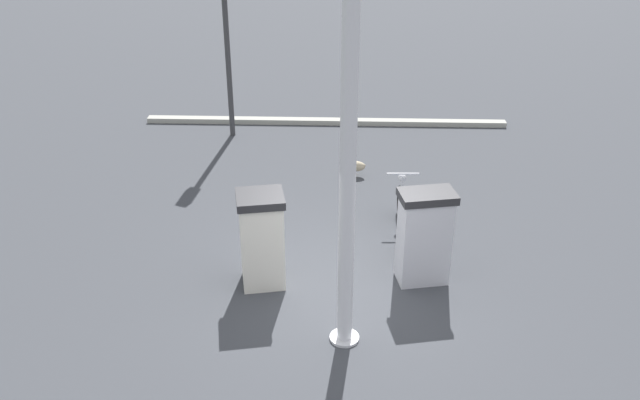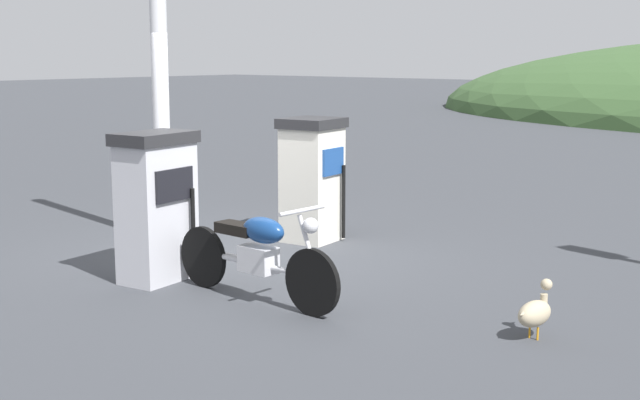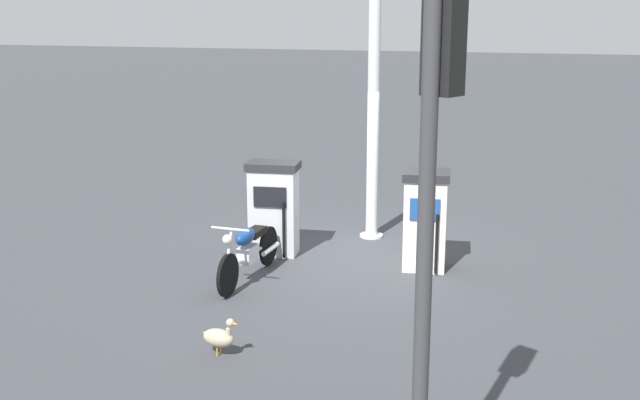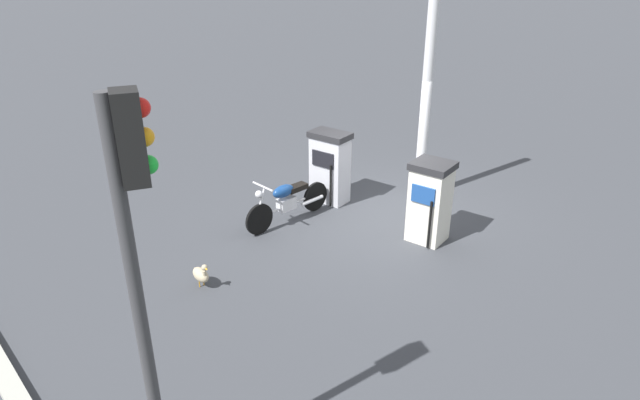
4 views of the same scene
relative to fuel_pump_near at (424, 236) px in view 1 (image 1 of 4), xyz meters
The scene contains 8 objects.
ground_plane 1.44m from the fuel_pump_near, 97.28° to the left, with size 120.00×120.00×0.00m, color #383A3F.
fuel_pump_near is the anchor object (origin of this frame).
fuel_pump_far 2.42m from the fuel_pump_near, 90.00° to the left, with size 0.71×0.76×1.50m.
motorcycle_near_pump 1.33m from the fuel_pump_near, ahead, with size 2.03×0.56×0.94m.
wandering_duck 3.85m from the fuel_pump_near, 10.86° to the left, with size 0.23×0.47×0.47m.
roadside_traffic_light 7.15m from the fuel_pump_near, 29.75° to the left, with size 0.40×0.30×3.98m.
canopy_support_pole 2.38m from the fuel_pump_near, 137.74° to the left, with size 0.40×0.40×4.56m.
road_edge_kerb 6.82m from the fuel_pump_near, 10.25° to the left, with size 0.83×8.61×0.12m.
Camera 1 is at (-8.48, 0.62, 5.89)m, focal length 37.98 mm.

